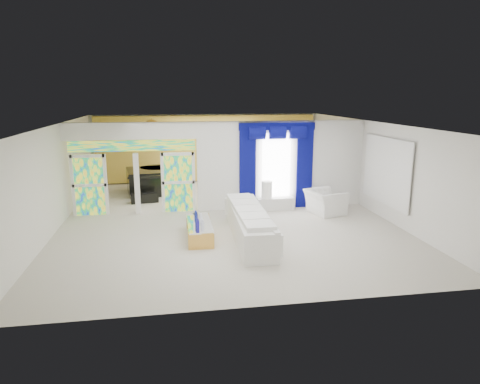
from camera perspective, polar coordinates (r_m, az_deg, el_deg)
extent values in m
plane|color=#B7AF9E|center=(13.86, -2.04, -3.38)|extent=(12.00, 12.00, 0.00)
cube|color=white|center=(14.90, 5.66, 3.63)|extent=(5.70, 0.18, 3.00)
cube|color=white|center=(14.29, -14.17, 7.86)|extent=(4.30, 0.18, 0.55)
cube|color=#994C3F|center=(14.72, -19.33, 0.86)|extent=(0.95, 0.04, 2.00)
cube|color=#994C3F|center=(14.49, -8.18, 1.29)|extent=(0.95, 0.04, 2.00)
cube|color=#994C3F|center=(14.34, -14.07, 5.97)|extent=(4.00, 0.05, 0.35)
cube|color=white|center=(14.75, 4.82, 3.35)|extent=(1.00, 0.02, 2.30)
cube|color=#04034A|center=(14.52, 1.01, 3.04)|extent=(0.55, 0.10, 2.80)
cube|color=#04034A|center=(15.01, 8.55, 3.22)|extent=(0.55, 0.10, 2.80)
cube|color=#04034A|center=(14.56, 4.95, 8.66)|extent=(2.60, 0.12, 0.25)
cube|color=white|center=(14.08, 18.86, 2.65)|extent=(0.04, 2.70, 1.90)
cube|color=#C6882F|center=(19.32, -4.34, 5.78)|extent=(9.70, 0.12, 2.90)
cube|color=white|center=(11.78, 1.27, -4.45)|extent=(0.97, 3.96, 0.75)
cube|color=gold|center=(11.95, -5.41, -5.06)|extent=(0.70, 1.95, 0.43)
cube|color=silver|center=(14.78, 4.68, -1.54)|extent=(1.27, 0.45, 0.42)
cylinder|color=white|center=(14.60, 3.57, 0.31)|extent=(0.36, 0.36, 0.58)
imported|color=white|center=(14.49, 11.21, -1.32)|extent=(1.30, 1.41, 0.78)
cube|color=black|center=(17.58, -12.34, 1.40)|extent=(1.68, 2.05, 0.94)
cube|color=black|center=(16.09, -12.55, -0.78)|extent=(1.03, 0.52, 0.33)
cube|color=tan|center=(16.15, -19.91, -0.43)|extent=(0.57, 0.53, 0.76)
sphere|color=gold|center=(16.66, -11.61, 8.39)|extent=(0.60, 0.60, 0.60)
cylinder|color=silver|center=(11.53, -5.01, -4.26)|extent=(0.10, 0.10, 0.13)
cylinder|color=navy|center=(12.34, -5.89, -3.05)|extent=(0.08, 0.08, 0.16)
cylinder|color=#1B1595|center=(11.37, -5.63, -4.31)|extent=(0.09, 0.09, 0.21)
cylinder|color=white|center=(12.13, -5.27, -3.39)|extent=(0.11, 0.11, 0.14)
cylinder|color=navy|center=(11.81, -5.80, -3.51)|extent=(0.08, 0.08, 0.27)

